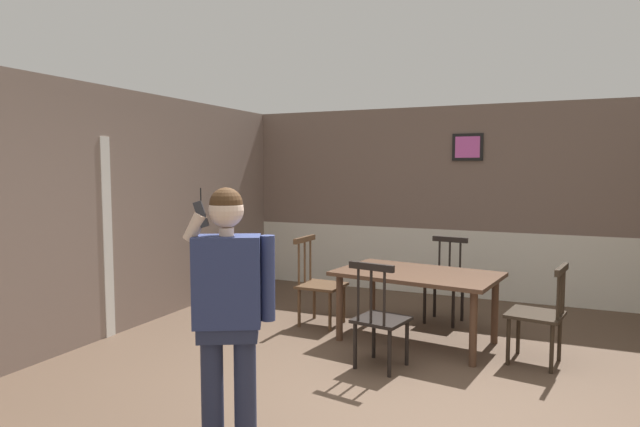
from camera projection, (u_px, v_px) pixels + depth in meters
ground_plane at (384, 404)px, 4.05m from camera, size 8.30×8.30×0.00m
room_back_partition at (465, 206)px, 7.39m from camera, size 6.40×0.17×2.62m
room_left_partition at (68, 216)px, 5.22m from camera, size 0.13×7.54×2.62m
dining_table at (417, 280)px, 5.46m from camera, size 1.70×1.17×0.72m
chair_near_window at (445, 281)px, 6.21m from camera, size 0.47×0.47×0.97m
chair_by_doorway at (319, 283)px, 6.10m from camera, size 0.49×0.49×1.00m
chair_at_table_head at (539, 314)px, 4.86m from camera, size 0.53×0.53×0.92m
chair_opposite_corner at (379, 317)px, 4.75m from camera, size 0.50×0.50×0.97m
person_figure at (229, 301)px, 3.34m from camera, size 0.51×0.39×1.66m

